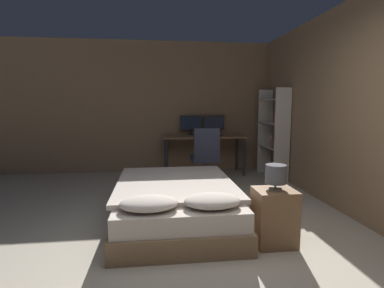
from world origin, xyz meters
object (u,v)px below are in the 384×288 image
(bedside_lamp, at_px, (276,175))
(bookshelf, at_px, (275,130))
(bed, at_px, (176,202))
(office_chair, at_px, (205,161))
(desk, at_px, (204,140))
(monitor_left, at_px, (191,124))
(keyboard, at_px, (206,136))
(computer_mouse, at_px, (221,136))
(monitor_right, at_px, (214,124))
(nightstand, at_px, (274,217))

(bedside_lamp, distance_m, bookshelf, 2.85)
(bedside_lamp, bearing_deg, bed, 143.08)
(bedside_lamp, relative_size, office_chair, 0.25)
(desk, bearing_deg, bed, -106.67)
(monitor_left, distance_m, bookshelf, 1.71)
(bedside_lamp, height_order, keyboard, bedside_lamp)
(bed, xyz_separation_m, computer_mouse, (1.05, 2.27, 0.56))
(bed, distance_m, desk, 2.65)
(keyboard, bearing_deg, monitor_right, 62.19)
(nightstand, bearing_deg, bed, 143.08)
(bookshelf, bearing_deg, monitor_left, 151.79)
(bed, height_order, desk, desk)
(bed, bearing_deg, bookshelf, 43.78)
(monitor_left, bearing_deg, office_chair, -83.01)
(nightstand, bearing_deg, computer_mouse, 87.86)
(monitor_left, xyz_separation_m, keyboard, (0.24, -0.46, -0.22))
(desk, height_order, office_chair, office_chair)
(bed, height_order, keyboard, keyboard)
(monitor_left, relative_size, computer_mouse, 6.31)
(bed, relative_size, bedside_lamp, 7.95)
(nightstand, xyz_separation_m, keyboard, (-0.19, 2.97, 0.51))
(nightstand, relative_size, monitor_left, 1.28)
(computer_mouse, bearing_deg, monitor_left, 139.61)
(bed, distance_m, bedside_lamp, 1.27)
(desk, height_order, bookshelf, bookshelf)
(monitor_left, bearing_deg, nightstand, -82.82)
(monitor_right, bearing_deg, nightstand, -90.92)
(nightstand, xyz_separation_m, monitor_left, (-0.43, 3.44, 0.72))
(keyboard, relative_size, computer_mouse, 5.99)
(bed, distance_m, bookshelf, 2.86)
(bed, bearing_deg, keyboard, 71.75)
(keyboard, bearing_deg, computer_mouse, 0.00)
(monitor_right, bearing_deg, bookshelf, -38.45)
(desk, distance_m, keyboard, 0.25)
(bed, xyz_separation_m, nightstand, (0.94, -0.70, 0.04))
(bed, bearing_deg, nightstand, -36.92)
(desk, bearing_deg, monitor_left, 136.32)
(monitor_right, distance_m, keyboard, 0.57)
(computer_mouse, bearing_deg, bed, -114.79)
(office_chair, bearing_deg, bedside_lamp, -82.73)
(monitor_left, relative_size, office_chair, 0.44)
(desk, xyz_separation_m, keyboard, (0.00, -0.23, 0.10))
(nightstand, bearing_deg, monitor_left, 97.18)
(office_chair, distance_m, bookshelf, 1.49)
(nightstand, bearing_deg, desk, 93.37)
(nightstand, bearing_deg, office_chair, 97.27)
(nightstand, bearing_deg, bookshelf, 67.82)
(monitor_left, distance_m, monitor_right, 0.49)
(desk, relative_size, monitor_left, 3.71)
(monitor_right, relative_size, computer_mouse, 6.31)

